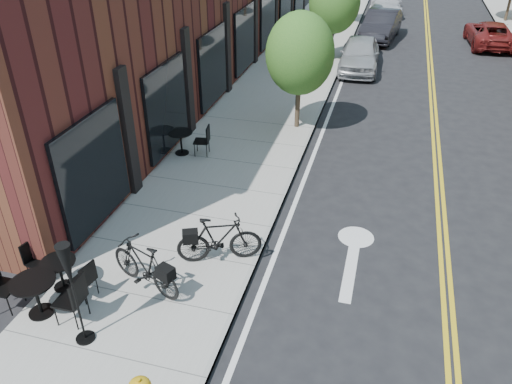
% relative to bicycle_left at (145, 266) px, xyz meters
% --- Properties ---
extents(ground, '(120.00, 120.00, 0.00)m').
position_rel_bicycle_left_xyz_m(ground, '(1.95, -0.27, -0.67)').
color(ground, black).
rests_on(ground, ground).
extents(sidewalk_near, '(4.00, 70.00, 0.12)m').
position_rel_bicycle_left_xyz_m(sidewalk_near, '(-0.05, 9.73, -0.61)').
color(sidewalk_near, '#9E9B93').
rests_on(sidewalk_near, ground).
extents(tree_near_a, '(2.20, 2.20, 3.81)m').
position_rel_bicycle_left_xyz_m(tree_near_a, '(1.35, 8.73, 1.93)').
color(tree_near_a, '#382B1E').
rests_on(tree_near_a, sidewalk_near).
extents(tree_near_b, '(2.30, 2.30, 3.98)m').
position_rel_bicycle_left_xyz_m(tree_near_b, '(1.35, 16.73, 2.04)').
color(tree_near_b, '#382B1E').
rests_on(tree_near_b, sidewalk_near).
extents(bicycle_left, '(1.91, 1.15, 1.11)m').
position_rel_bicycle_left_xyz_m(bicycle_left, '(0.00, 0.00, 0.00)').
color(bicycle_left, black).
rests_on(bicycle_left, sidewalk_near).
extents(bicycle_right, '(1.90, 1.20, 1.11)m').
position_rel_bicycle_left_xyz_m(bicycle_right, '(1.15, 1.23, -0.00)').
color(bicycle_right, black).
rests_on(bicycle_right, sidewalk_near).
extents(bistro_set_a, '(1.91, 0.84, 1.03)m').
position_rel_bicycle_left_xyz_m(bistro_set_a, '(-1.64, -1.21, -0.03)').
color(bistro_set_a, black).
rests_on(bistro_set_a, sidewalk_near).
extents(bistro_set_b, '(1.65, 0.82, 0.87)m').
position_rel_bicycle_left_xyz_m(bistro_set_b, '(-1.65, -0.45, -0.12)').
color(bistro_set_b, black).
rests_on(bistro_set_b, sidewalk_near).
extents(bistro_set_c, '(1.75, 0.85, 0.92)m').
position_rel_bicycle_left_xyz_m(bistro_set_c, '(-1.65, 5.79, -0.09)').
color(bistro_set_c, black).
rests_on(bistro_set_c, sidewalk_near).
extents(patio_umbrella, '(0.34, 0.34, 2.13)m').
position_rel_bicycle_left_xyz_m(patio_umbrella, '(-0.47, -1.56, 0.97)').
color(patio_umbrella, black).
rests_on(patio_umbrella, sidewalk_near).
extents(parked_car_a, '(1.84, 4.28, 1.44)m').
position_rel_bicycle_left_xyz_m(parked_car_a, '(2.75, 15.91, 0.04)').
color(parked_car_a, '#9CA0A4').
rests_on(parked_car_a, ground).
extents(parked_car_b, '(2.13, 4.72, 1.50)m').
position_rel_bicycle_left_xyz_m(parked_car_b, '(3.35, 21.63, 0.08)').
color(parked_car_b, black).
rests_on(parked_car_b, ground).
extents(parked_car_c, '(2.27, 4.75, 1.34)m').
position_rel_bicycle_left_xyz_m(parked_car_c, '(3.31, 28.10, -0.01)').
color(parked_car_c, silver).
rests_on(parked_car_c, ground).
extents(parked_car_far, '(2.37, 4.63, 1.25)m').
position_rel_bicycle_left_xyz_m(parked_car_far, '(8.90, 21.77, -0.05)').
color(parked_car_far, maroon).
rests_on(parked_car_far, ground).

